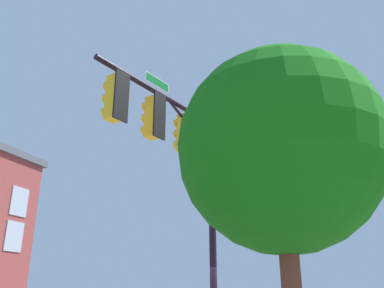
# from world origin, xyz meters

# --- Properties ---
(signal_pole_assembly) EXTENTS (4.77, 1.72, 7.39)m
(signal_pole_assembly) POSITION_xyz_m (1.73, -0.43, 5.30)
(signal_pole_assembly) COLOR black
(signal_pole_assembly) RESTS_ON ground_plane
(tree_near) EXTENTS (3.41, 3.41, 5.74)m
(tree_near) POSITION_xyz_m (4.58, 2.86, 4.01)
(tree_near) COLOR brown
(tree_near) RESTS_ON ground_plane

